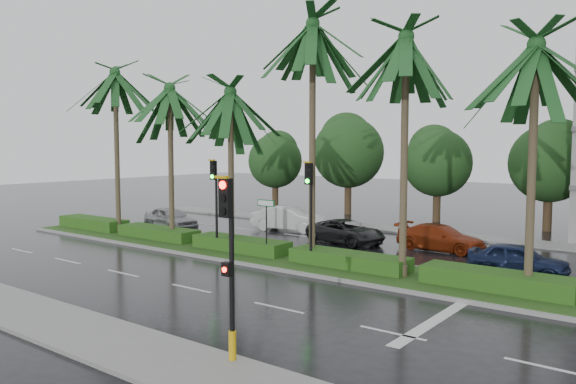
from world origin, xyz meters
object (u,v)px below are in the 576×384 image
Objects in this scene: car_red at (441,238)px; car_blue at (518,259)px; signal_median_left at (215,191)px; car_white at (289,219)px; street_sign at (266,214)px; car_darkgrey at (346,232)px; car_silver at (171,218)px; signal_near at (229,261)px.

car_blue is (4.50, -3.26, 0.01)m from car_red.
signal_median_left is 0.96× the size of car_white.
car_white is 1.19× the size of car_blue.
street_sign reaches higher than car_white.
car_darkgrey is at bearing 85.26° from street_sign.
car_silver is at bearing 153.48° from signal_median_left.
street_sign is 8.95m from car_red.
car_white is at bearing -46.73° from car_silver.
car_blue is at bearing -92.94° from car_darkgrey.
signal_median_left reaches higher than car_red.
street_sign is 0.68× the size of car_blue.
car_silver is (-10.50, 3.56, -1.41)m from street_sign.
signal_near is 1.68× the size of street_sign.
car_silver is at bearing 112.89° from car_white.
car_white is 1.02× the size of car_darkgrey.
signal_near is 1.00× the size of signal_median_left.
signal_median_left is 7.52m from car_darkgrey.
car_red is 1.16× the size of car_blue.
signal_near is at bearing -147.18° from car_darkgrey.
signal_near is 14.07m from car_blue.
street_sign is 0.59× the size of car_red.
signal_near reaches higher than car_silver.
car_white is at bearing 71.31° from car_blue.
car_darkgrey is 9.60m from car_blue.
car_white is 9.85m from car_red.
street_sign is 0.58× the size of car_darkgrey.
car_blue is at bearing 21.05° from street_sign.
signal_median_left reaches higher than signal_near.
car_darkgrey is (5.00, -1.63, -0.13)m from car_white.
signal_near is 1.05× the size of car_silver.
signal_near reaches higher than car_white.
car_blue is (9.33, -2.25, 0.03)m from car_darkgrey.
car_blue is (12.83, 3.97, -2.35)m from signal_median_left.
signal_near reaches higher than car_red.
car_white reaches higher than car_silver.
signal_median_left is 1.05× the size of car_silver.
signal_near is at bearing -44.09° from signal_median_left.
signal_median_left is at bearing 135.91° from signal_near.
car_blue reaches higher than car_darkgrey.
signal_median_left reaches higher than car_white.
signal_median_left is 8.69m from car_silver.
signal_near is at bearing 164.74° from car_blue.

